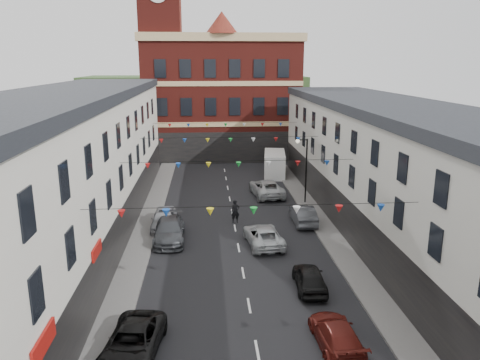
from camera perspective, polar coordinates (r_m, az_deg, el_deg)
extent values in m
plane|color=black|center=(29.33, 0.38, -11.25)|extent=(160.00, 160.00, 0.00)
cube|color=#605E5B|center=(31.40, -12.76, -9.68)|extent=(1.80, 64.00, 0.15)
cube|color=#605E5B|center=(32.32, 12.53, -8.96)|extent=(1.80, 64.00, 0.15)
cube|color=silver|center=(30.03, -22.83, -1.61)|extent=(8.00, 56.00, 10.00)
cube|color=black|center=(29.14, -23.85, 8.57)|extent=(8.40, 56.00, 0.70)
cube|color=black|center=(30.06, -14.81, -7.77)|extent=(0.12, 56.00, 3.20)
cube|color=#B8B7AC|center=(31.78, 21.97, -1.63)|extent=(8.00, 56.00, 9.00)
cube|color=black|center=(30.90, 22.81, 7.06)|extent=(8.40, 56.00, 0.70)
cube|color=black|center=(31.13, 14.71, -6.99)|extent=(0.12, 56.00, 3.20)
cube|color=maroon|center=(64.63, -2.32, 9.69)|extent=(20.00, 12.00, 15.00)
cube|color=tan|center=(64.49, -2.39, 16.79)|extent=(20.60, 12.60, 1.00)
cone|color=maroon|center=(59.60, -2.25, 18.64)|extent=(4.00, 4.00, 2.60)
cube|color=maroon|center=(61.63, -9.45, 13.48)|extent=(5.00, 5.00, 24.00)
cube|color=#2E4D24|center=(88.74, -5.45, 9.26)|extent=(40.00, 14.00, 10.00)
cylinder|color=black|center=(42.47, 8.06, 1.01)|extent=(0.14, 0.14, 6.00)
cylinder|color=black|center=(41.82, 7.66, 4.87)|extent=(0.90, 0.10, 0.10)
sphere|color=beige|center=(41.75, 7.05, 4.73)|extent=(0.36, 0.36, 0.36)
imported|color=black|center=(22.17, -12.96, -18.76)|extent=(2.82, 5.13, 1.36)
imported|color=#3F4247|center=(34.38, -8.61, -6.09)|extent=(2.29, 5.37, 1.54)
imported|color=#A0A1A8|center=(36.87, -9.25, -4.68)|extent=(1.87, 4.60, 1.56)
imported|color=#5B1712|center=(22.67, 11.68, -17.99)|extent=(1.94, 4.48, 1.28)
imported|color=black|center=(27.42, 8.49, -11.74)|extent=(1.79, 4.07, 1.37)
imported|color=#474A4F|center=(37.85, 7.67, -4.18)|extent=(1.60, 4.52, 1.49)
imported|color=silver|center=(45.19, 3.24, -0.95)|extent=(3.27, 5.98, 1.59)
imported|color=silver|center=(33.34, 2.87, -6.75)|extent=(2.78, 5.17, 1.38)
cube|color=white|center=(53.39, 4.23, 1.97)|extent=(3.04, 6.18, 2.62)
imported|color=black|center=(37.59, -0.57, -3.86)|extent=(0.75, 0.55, 1.88)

